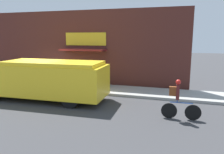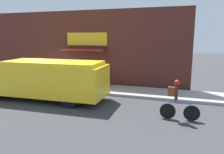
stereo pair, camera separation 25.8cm
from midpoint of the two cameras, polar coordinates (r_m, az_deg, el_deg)
name	(u,v)px [view 2 (the right image)]	position (r m, az deg, el deg)	size (l,w,h in m)	color
ground_plane	(43,90)	(13.86, -17.15, -3.25)	(70.00, 70.00, 0.00)	#38383A
sidewalk	(53,85)	(14.70, -14.77, -2.07)	(28.00, 2.13, 0.14)	#999993
storefront	(64,47)	(15.61, -12.07, 7.56)	(17.00, 1.12, 4.88)	#4C231E
school_bus	(45,79)	(11.58, -16.42, -0.53)	(7.08, 2.67, 1.99)	yellow
cyclist	(177,100)	(8.84, 17.40, -5.84)	(1.51, 0.21, 1.58)	black
trash_bin	(104,81)	(13.30, -1.49, -1.00)	(0.60, 0.60, 0.78)	#2D5138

